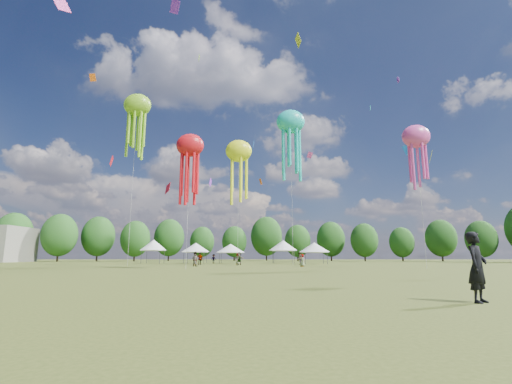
{
  "coord_description": "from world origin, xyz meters",
  "views": [
    {
      "loc": [
        1.35,
        -11.29,
        1.26
      ],
      "look_at": [
        1.44,
        15.0,
        6.0
      ],
      "focal_mm": 25.14,
      "sensor_mm": 36.0,
      "label": 1
    }
  ],
  "objects": [
    {
      "name": "ground",
      "position": [
        0.0,
        0.0,
        0.0
      ],
      "size": [
        300.0,
        300.0,
        0.0
      ],
      "primitive_type": "plane",
      "color": "#384416",
      "rests_on": "ground"
    },
    {
      "name": "observer_main",
      "position": [
        7.58,
        -1.09,
        0.98
      ],
      "size": [
        0.85,
        0.82,
        1.96
      ],
      "primitive_type": "imported",
      "rotation": [
        0.0,
        0.0,
        0.71
      ],
      "color": "black",
      "rests_on": "ground"
    },
    {
      "name": "spectator_near",
      "position": [
        -6.34,
        35.38,
        0.9
      ],
      "size": [
        1.08,
        0.99,
        1.79
      ],
      "primitive_type": "imported",
      "rotation": [
        0.0,
        0.0,
        2.7
      ],
      "color": "gray",
      "rests_on": "ground"
    },
    {
      "name": "spectators_far",
      "position": [
        -0.9,
        45.31,
        0.91
      ],
      "size": [
        16.31,
        22.45,
        1.91
      ],
      "color": "gray",
      "rests_on": "ground"
    },
    {
      "name": "festival_tents",
      "position": [
        -2.14,
        56.37,
        3.05
      ],
      "size": [
        34.15,
        12.39,
        4.36
      ],
      "color": "#47474C",
      "rests_on": "ground"
    },
    {
      "name": "show_kites",
      "position": [
        -0.02,
        38.1,
        17.45
      ],
      "size": [
        38.35,
        19.45,
        24.52
      ],
      "color": "#E8F419",
      "rests_on": "ground"
    },
    {
      "name": "small_kites",
      "position": [
        -0.15,
        42.81,
        30.63
      ],
      "size": [
        72.22,
        51.89,
        45.71
      ],
      "color": "#E8F419",
      "rests_on": "ground"
    },
    {
      "name": "treeline",
      "position": [
        -3.87,
        62.51,
        6.54
      ],
      "size": [
        201.57,
        95.24,
        13.43
      ],
      "color": "#38281C",
      "rests_on": "ground"
    }
  ]
}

